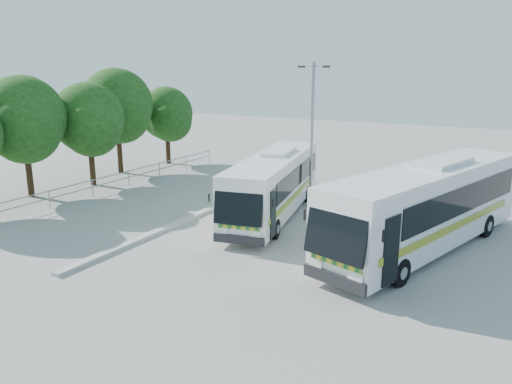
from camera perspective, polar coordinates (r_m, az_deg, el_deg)
The scene contains 10 objects.
ground at distance 22.22m, azimuth -6.04°, elevation -5.36°, with size 100.00×100.00×0.00m, color gray.
kerb_divider at distance 25.02m, azimuth -7.71°, elevation -2.98°, with size 0.40×16.00×0.15m, color #B2B2AD.
railing at distance 31.30m, azimuth -16.88°, elevation 1.26°, with size 0.06×22.00×1.00m.
tree_far_b at distance 31.26m, azimuth -25.00°, elevation 7.66°, with size 5.33×5.03×6.96m.
tree_far_c at distance 33.04m, azimuth -18.54°, elevation 7.98°, with size 4.97×4.69×6.49m.
tree_far_d at distance 36.40m, azimuth -15.56°, elevation 9.58°, with size 5.62×5.30×7.33m.
tree_far_e at distance 39.36m, azimuth -10.11°, elevation 8.82°, with size 4.54×4.28×5.92m.
coach_main at distance 25.18m, azimuth 2.07°, elevation 1.01°, with size 4.40×11.20×3.05m.
coach_adjacent at distance 21.47m, azimuth 18.93°, elevation -1.46°, with size 5.88×12.66×3.46m.
lamppost at distance 26.47m, azimuth 6.42°, elevation 7.15°, with size 1.85×0.56×7.63m.
Camera 1 is at (12.22, -17.02, 7.38)m, focal length 35.00 mm.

